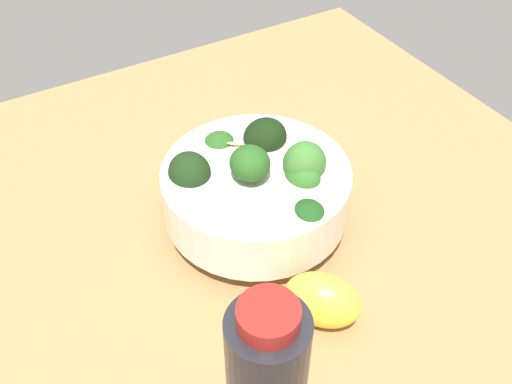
{
  "coord_description": "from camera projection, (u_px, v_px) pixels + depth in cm",
  "views": [
    {
      "loc": [
        18.92,
        32.36,
        41.12
      ],
      "look_at": [
        -0.89,
        -1.84,
        4.0
      ],
      "focal_mm": 41.31,
      "sensor_mm": 36.0,
      "label": 1
    }
  ],
  "objects": [
    {
      "name": "ground_plane",
      "position": [
        258.0,
        249.0,
        0.57
      ],
      "size": [
        69.84,
        69.84,
        3.31
      ],
      "primitive_type": "cube",
      "color": "#996D42"
    },
    {
      "name": "bowl_of_broccoli",
      "position": [
        257.0,
        187.0,
        0.54
      ],
      "size": [
        17.16,
        17.38,
        10.5
      ],
      "color": "silver",
      "rests_on": "ground_plane"
    },
    {
      "name": "lemon_wedge",
      "position": [
        325.0,
        299.0,
        0.47
      ],
      "size": [
        7.21,
        7.49,
        4.79
      ],
      "primitive_type": "ellipsoid",
      "rotation": [
        0.0,
        0.0,
        5.41
      ],
      "color": "yellow",
      "rests_on": "ground_plane"
    }
  ]
}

